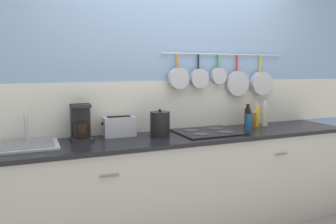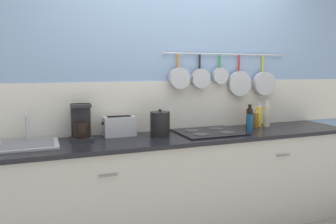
{
  "view_description": "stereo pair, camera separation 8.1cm",
  "coord_description": "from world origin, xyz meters",
  "px_view_note": "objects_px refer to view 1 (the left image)",
  "views": [
    {
      "loc": [
        -1.27,
        -2.54,
        1.46
      ],
      "look_at": [
        -0.21,
        0.0,
        1.1
      ],
      "focal_mm": 35.0,
      "sensor_mm": 36.0,
      "label": 1
    },
    {
      "loc": [
        -1.2,
        -2.57,
        1.46
      ],
      "look_at": [
        -0.21,
        0.0,
        1.1
      ],
      "focal_mm": 35.0,
      "sensor_mm": 36.0,
      "label": 2
    }
  ],
  "objects_px": {
    "bottle_cooking_wine": "(253,119)",
    "bottle_sesame_oil": "(264,115)",
    "bottle_dish_soap": "(248,117)",
    "bottle_olive_oil": "(257,116)",
    "bottle_vinegar": "(249,121)",
    "coffee_maker": "(81,125)",
    "kettle": "(160,124)",
    "toaster": "(119,126)"
  },
  "relations": [
    {
      "from": "coffee_maker",
      "to": "kettle",
      "type": "distance_m",
      "value": 0.66
    },
    {
      "from": "bottle_olive_oil",
      "to": "bottle_cooking_wine",
      "type": "bearing_deg",
      "value": -150.44
    },
    {
      "from": "bottle_sesame_oil",
      "to": "kettle",
      "type": "bearing_deg",
      "value": -175.9
    },
    {
      "from": "coffee_maker",
      "to": "bottle_olive_oil",
      "type": "bearing_deg",
      "value": -0.08
    },
    {
      "from": "kettle",
      "to": "bottle_olive_oil",
      "type": "xyz_separation_m",
      "value": [
        1.1,
        0.11,
        -0.0
      ]
    },
    {
      "from": "bottle_dish_soap",
      "to": "bottle_olive_oil",
      "type": "xyz_separation_m",
      "value": [
        0.14,
        0.04,
        0.0
      ]
    },
    {
      "from": "bottle_cooking_wine",
      "to": "bottle_olive_oil",
      "type": "relative_size",
      "value": 0.73
    },
    {
      "from": "toaster",
      "to": "bottle_sesame_oil",
      "type": "xyz_separation_m",
      "value": [
        1.5,
        -0.06,
        0.03
      ]
    },
    {
      "from": "kettle",
      "to": "bottle_cooking_wine",
      "type": "distance_m",
      "value": 1.04
    },
    {
      "from": "bottle_sesame_oil",
      "to": "bottle_dish_soap",
      "type": "bearing_deg",
      "value": -177.29
    },
    {
      "from": "bottle_vinegar",
      "to": "bottle_dish_soap",
      "type": "distance_m",
      "value": 0.14
    },
    {
      "from": "bottle_cooking_wine",
      "to": "bottle_dish_soap",
      "type": "bearing_deg",
      "value": -179.62
    },
    {
      "from": "bottle_vinegar",
      "to": "bottle_olive_oil",
      "type": "height_order",
      "value": "bottle_olive_oil"
    },
    {
      "from": "toaster",
      "to": "bottle_vinegar",
      "type": "bearing_deg",
      "value": -8.97
    },
    {
      "from": "kettle",
      "to": "bottle_vinegar",
      "type": "xyz_separation_m",
      "value": [
        0.89,
        -0.04,
        -0.02
      ]
    },
    {
      "from": "toaster",
      "to": "bottle_dish_soap",
      "type": "xyz_separation_m",
      "value": [
        1.29,
        -0.07,
        0.02
      ]
    },
    {
      "from": "coffee_maker",
      "to": "bottle_dish_soap",
      "type": "distance_m",
      "value": 1.61
    },
    {
      "from": "bottle_cooking_wine",
      "to": "bottle_sesame_oil",
      "type": "xyz_separation_m",
      "value": [
        0.14,
        0.01,
        0.04
      ]
    },
    {
      "from": "bottle_vinegar",
      "to": "bottle_cooking_wine",
      "type": "distance_m",
      "value": 0.19
    },
    {
      "from": "coffee_maker",
      "to": "bottle_cooking_wine",
      "type": "relative_size",
      "value": 1.67
    },
    {
      "from": "toaster",
      "to": "bottle_olive_oil",
      "type": "relative_size",
      "value": 1.2
    },
    {
      "from": "toaster",
      "to": "bottle_dish_soap",
      "type": "distance_m",
      "value": 1.29
    },
    {
      "from": "coffee_maker",
      "to": "bottle_dish_soap",
      "type": "height_order",
      "value": "coffee_maker"
    },
    {
      "from": "coffee_maker",
      "to": "toaster",
      "type": "height_order",
      "value": "coffee_maker"
    },
    {
      "from": "kettle",
      "to": "bottle_olive_oil",
      "type": "relative_size",
      "value": 0.99
    },
    {
      "from": "bottle_vinegar",
      "to": "bottle_dish_soap",
      "type": "bearing_deg",
      "value": 57.75
    },
    {
      "from": "kettle",
      "to": "bottle_dish_soap",
      "type": "bearing_deg",
      "value": 4.41
    },
    {
      "from": "bottle_dish_soap",
      "to": "bottle_olive_oil",
      "type": "height_order",
      "value": "bottle_olive_oil"
    },
    {
      "from": "bottle_cooking_wine",
      "to": "bottle_sesame_oil",
      "type": "bearing_deg",
      "value": 3.84
    },
    {
      "from": "coffee_maker",
      "to": "bottle_olive_oil",
      "type": "height_order",
      "value": "coffee_maker"
    },
    {
      "from": "kettle",
      "to": "bottle_cooking_wine",
      "type": "height_order",
      "value": "kettle"
    },
    {
      "from": "toaster",
      "to": "kettle",
      "type": "relative_size",
      "value": 1.21
    },
    {
      "from": "toaster",
      "to": "kettle",
      "type": "bearing_deg",
      "value": -24.7
    },
    {
      "from": "coffee_maker",
      "to": "bottle_vinegar",
      "type": "xyz_separation_m",
      "value": [
        1.53,
        -0.16,
        -0.04
      ]
    },
    {
      "from": "bottle_dish_soap",
      "to": "bottle_sesame_oil",
      "type": "height_order",
      "value": "bottle_sesame_oil"
    },
    {
      "from": "coffee_maker",
      "to": "toaster",
      "type": "xyz_separation_m",
      "value": [
        0.32,
        0.03,
        -0.04
      ]
    },
    {
      "from": "toaster",
      "to": "kettle",
      "type": "height_order",
      "value": "kettle"
    },
    {
      "from": "kettle",
      "to": "bottle_olive_oil",
      "type": "bearing_deg",
      "value": 5.9
    },
    {
      "from": "bottle_vinegar",
      "to": "bottle_cooking_wine",
      "type": "relative_size",
      "value": 1.09
    },
    {
      "from": "bottle_dish_soap",
      "to": "bottle_sesame_oil",
      "type": "xyz_separation_m",
      "value": [
        0.22,
        0.01,
        0.01
      ]
    },
    {
      "from": "bottle_vinegar",
      "to": "bottle_sesame_oil",
      "type": "xyz_separation_m",
      "value": [
        0.29,
        0.13,
        0.03
      ]
    },
    {
      "from": "coffee_maker",
      "to": "bottle_vinegar",
      "type": "relative_size",
      "value": 1.54
    }
  ]
}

